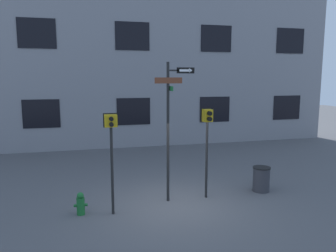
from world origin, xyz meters
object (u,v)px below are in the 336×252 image
object	(u,v)px
pedestrian_signal_left	(111,136)
fire_hydrant	(81,204)
street_sign_pole	(170,121)
trash_bin	(261,179)
pedestrian_signal_right	(207,129)

from	to	relation	value
pedestrian_signal_left	fire_hydrant	bearing A→B (deg)	168.47
street_sign_pole	trash_bin	distance (m)	3.91
pedestrian_signal_right	fire_hydrant	bearing A→B (deg)	-174.28
street_sign_pole	pedestrian_signal_right	distance (m)	1.26
pedestrian_signal_right	fire_hydrant	xyz separation A→B (m)	(-3.97, -0.40, -1.94)
street_sign_pole	pedestrian_signal_right	world-z (taller)	street_sign_pole
street_sign_pole	pedestrian_signal_left	world-z (taller)	street_sign_pole
pedestrian_signal_right	fire_hydrant	world-z (taller)	pedestrian_signal_right
pedestrian_signal_left	trash_bin	world-z (taller)	pedestrian_signal_left
pedestrian_signal_left	trash_bin	distance (m)	5.48
pedestrian_signal_right	fire_hydrant	distance (m)	4.43
street_sign_pole	pedestrian_signal_left	xyz separation A→B (m)	(-1.85, -0.59, -0.31)
pedestrian_signal_left	pedestrian_signal_right	xyz separation A→B (m)	(3.06, 0.58, -0.01)
fire_hydrant	trash_bin	bearing A→B (deg)	4.72
pedestrian_signal_right	trash_bin	xyz separation A→B (m)	(2.05, 0.10, -1.83)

